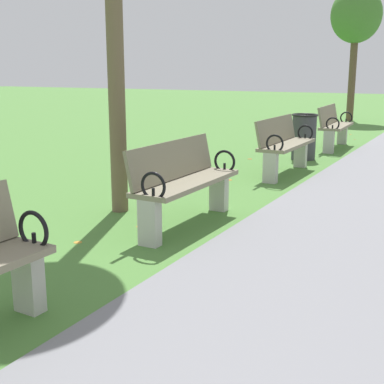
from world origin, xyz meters
The scene contains 6 objects.
park_bench_3 centered at (-0.50, 6.12, 0.49)m, with size 0.49×1.60×0.90m.
park_bench_4 centered at (-0.50, 9.36, 0.49)m, with size 0.47×1.60×0.90m.
park_bench_5 centered at (-0.50, 12.59, 0.49)m, with size 0.55×1.62×0.90m.
tree_2 centered at (-1.58, 19.17, 3.26)m, with size 1.58×1.58×4.19m.
trash_bin centered at (-0.65, 10.93, 0.42)m, with size 0.48×0.48×0.84m.
scattered_leaves centered at (-0.29, 7.27, 0.01)m, with size 4.31×17.25×0.02m.
Camera 1 is at (2.17, 1.36, 1.63)m, focal length 49.45 mm.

